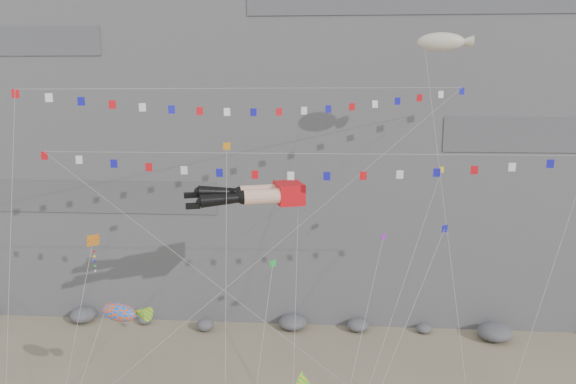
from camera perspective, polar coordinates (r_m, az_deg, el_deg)
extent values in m
cube|color=slate|center=(63.59, 1.40, 13.41)|extent=(80.00, 28.00, 50.00)
cube|color=red|center=(39.31, 0.10, -0.10)|extent=(2.46, 2.89, 1.45)
cylinder|color=#EEB094|center=(38.17, -2.73, -0.46)|extent=(2.66, 1.78, 1.07)
sphere|color=black|center=(37.95, -4.54, -0.54)|extent=(0.98, 0.98, 0.98)
cone|color=black|center=(37.77, -6.71, -0.77)|extent=(3.06, 1.76, 1.00)
cube|color=black|center=(37.65, -9.65, -1.41)|extent=(1.03, 0.70, 0.36)
cylinder|color=#EEB094|center=(39.56, -3.14, -0.04)|extent=(2.66, 1.78, 1.07)
sphere|color=black|center=(39.36, -4.89, -0.13)|extent=(0.98, 0.98, 0.98)
cone|color=black|center=(39.14, -6.99, -0.03)|extent=(3.08, 1.76, 1.07)
cube|color=black|center=(38.98, -9.83, -0.31)|extent=(1.03, 0.70, 0.36)
cylinder|color=gray|center=(34.95, 0.11, -14.38)|extent=(0.03, 0.03, 20.39)
cylinder|color=gray|center=(37.49, -14.01, -6.98)|extent=(0.03, 0.03, 29.12)
cylinder|color=gray|center=(35.18, 10.18, -11.62)|extent=(0.03, 0.03, 21.90)
cylinder|color=gray|center=(37.87, -21.04, -14.78)|extent=(0.03, 0.03, 13.52)
cylinder|color=gray|center=(37.70, 16.80, -4.47)|extent=(0.03, 0.03, 28.21)
cylinder|color=gray|center=(34.81, -6.34, -11.59)|extent=(0.03, 0.03, 22.49)
cylinder|color=gray|center=(35.26, 6.87, -16.74)|extent=(0.03, 0.03, 17.89)
cylinder|color=gray|center=(34.43, -3.11, -18.47)|extent=(0.03, 0.03, 14.64)
cylinder|color=gray|center=(36.49, 10.57, -12.27)|extent=(0.03, 0.03, 24.13)
cylinder|color=gray|center=(34.99, 10.69, -15.99)|extent=(0.03, 0.03, 17.40)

